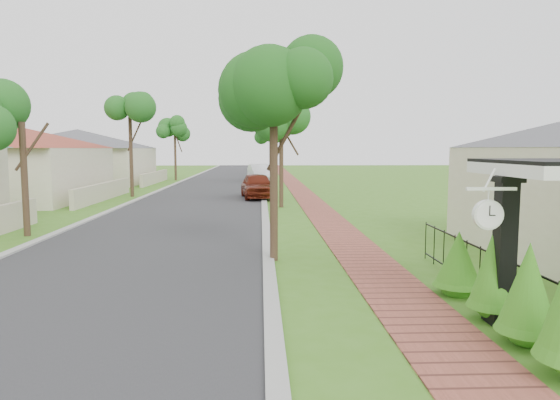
# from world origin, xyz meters

# --- Properties ---
(ground) EXTENTS (160.00, 160.00, 0.00)m
(ground) POSITION_xyz_m (0.00, 0.00, 0.00)
(ground) COLOR #40751B
(ground) RESTS_ON ground
(road) EXTENTS (7.00, 120.00, 0.02)m
(road) POSITION_xyz_m (-3.00, 20.00, 0.00)
(road) COLOR #28282B
(road) RESTS_ON ground
(kerb_right) EXTENTS (0.30, 120.00, 0.10)m
(kerb_right) POSITION_xyz_m (0.65, 20.00, 0.00)
(kerb_right) COLOR #9E9E99
(kerb_right) RESTS_ON ground
(kerb_left) EXTENTS (0.30, 120.00, 0.10)m
(kerb_left) POSITION_xyz_m (-6.65, 20.00, 0.00)
(kerb_left) COLOR #9E9E99
(kerb_left) RESTS_ON ground
(sidewalk) EXTENTS (1.50, 120.00, 0.03)m
(sidewalk) POSITION_xyz_m (3.25, 20.00, 0.00)
(sidewalk) COLOR #994C3D
(sidewalk) RESTS_ON ground
(porch_post) EXTENTS (0.48, 0.48, 2.52)m
(porch_post) POSITION_xyz_m (4.55, -1.00, 1.12)
(porch_post) COLOR black
(porch_post) RESTS_ON ground
(picket_fence) EXTENTS (0.03, 8.02, 1.00)m
(picket_fence) POSITION_xyz_m (4.90, -0.00, 0.53)
(picket_fence) COLOR black
(picket_fence) RESTS_ON ground
(street_trees) EXTENTS (10.70, 37.65, 5.89)m
(street_trees) POSITION_xyz_m (-2.87, 26.84, 4.54)
(street_trees) COLOR #382619
(street_trees) RESTS_ON ground
(hedge_row) EXTENTS (0.91, 4.72, 2.26)m
(hedge_row) POSITION_xyz_m (4.45, -1.57, 0.85)
(hedge_row) COLOR #266814
(hedge_row) RESTS_ON ground
(far_house_grey) EXTENTS (15.56, 15.56, 4.60)m
(far_house_grey) POSITION_xyz_m (-14.97, 34.00, 2.34)
(far_house_grey) COLOR beige
(far_house_grey) RESTS_ON ground
(parked_car_red) EXTENTS (2.27, 4.60, 1.51)m
(parked_car_red) POSITION_xyz_m (0.26, 20.62, 0.75)
(parked_car_red) COLOR maroon
(parked_car_red) RESTS_ON ground
(parked_car_white) EXTENTS (2.38, 4.90, 1.55)m
(parked_car_white) POSITION_xyz_m (0.35, 36.59, 0.77)
(parked_car_white) COLOR white
(parked_car_white) RESTS_ON ground
(near_tree) EXTENTS (2.06, 2.06, 5.28)m
(near_tree) POSITION_xyz_m (0.80, 3.95, 4.20)
(near_tree) COLOR #382619
(near_tree) RESTS_ON ground
(utility_pole) EXTENTS (1.20, 0.24, 7.59)m
(utility_pole) POSITION_xyz_m (1.19, 20.00, 3.85)
(utility_pole) COLOR #726459
(utility_pole) RESTS_ON ground
(station_clock) EXTENTS (0.80, 0.13, 0.68)m
(station_clock) POSITION_xyz_m (4.05, -1.40, 1.95)
(station_clock) COLOR white
(station_clock) RESTS_ON ground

